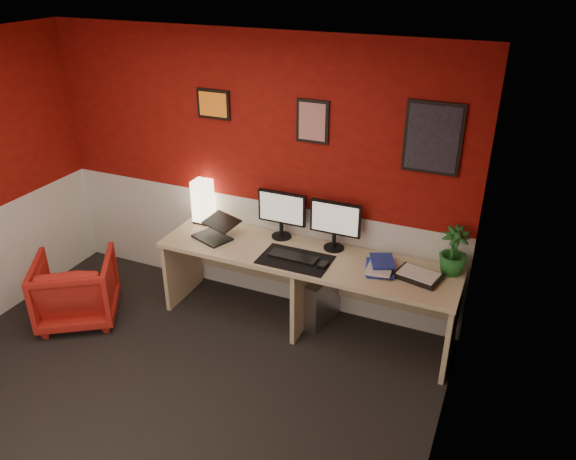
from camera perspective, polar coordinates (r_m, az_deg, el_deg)
The scene contains 24 objects.
ground at distance 4.49m, azimuth -13.88°, elevation -17.20°, with size 4.00×3.50×0.01m, color black.
ceiling at distance 3.33m, azimuth -18.71°, elevation 15.72°, with size 4.00×3.50×0.01m, color white.
wall_back at distance 5.07m, azimuth -3.80°, elevation 5.79°, with size 4.00×0.01×2.50m, color maroon.
wall_right at distance 3.06m, azimuth 15.58°, elevation -10.76°, with size 0.01×3.50×2.50m, color maroon.
wainscot_back at distance 5.38m, azimuth -3.58°, elevation -1.70°, with size 4.00×0.01×1.00m, color silver.
wainscot_right at distance 3.55m, azimuth 13.93°, elevation -20.41°, with size 0.01×3.50×1.00m, color silver.
desk at distance 4.94m, azimuth 1.75°, elevation -6.30°, with size 2.60×0.65×0.73m, color tan.
shoji_lamp at distance 5.31m, azimuth -8.68°, elevation 2.80°, with size 0.16×0.16×0.40m, color #FFE5B2.
laptop at distance 5.02m, azimuth -7.82°, elevation 0.25°, with size 0.33×0.23×0.22m, color black.
monitor_left at distance 4.93m, azimuth -0.69°, elevation 2.28°, with size 0.45×0.06×0.58m, color black.
monitor_right at distance 4.75m, azimuth 4.82°, elevation 1.19°, with size 0.45×0.06×0.58m, color black.
desk_mat at distance 4.68m, azimuth 0.75°, elevation -3.04°, with size 0.60×0.38×0.01m, color black.
keyboard at distance 4.70m, azimuth 0.55°, elevation -2.73°, with size 0.42×0.14×0.02m, color black.
mouse at distance 4.58m, azimuth 3.59°, elevation -3.58°, with size 0.06×0.10×0.03m, color black.
book_bottom at distance 4.59m, azimuth 7.96°, elevation -3.82°, with size 0.23×0.30×0.03m, color navy.
book_middle at distance 4.57m, azimuth 8.15°, elevation -3.62°, with size 0.20×0.27×0.02m, color silver.
book_top at distance 4.59m, azimuth 8.46°, elevation -3.17°, with size 0.19×0.25×0.02m, color navy.
zen_tray at distance 4.56m, azimuth 13.18°, elevation -4.59°, with size 0.35×0.25×0.03m, color black.
potted_plant at distance 4.60m, azimuth 16.58°, elevation -2.07°, with size 0.22×0.22×0.40m, color #19591E.
pc_tower at distance 5.11m, azimuth 3.24°, elevation -7.02°, with size 0.20×0.45×0.45m, color #99999E.
armchair at distance 5.43m, azimuth -20.84°, elevation -5.63°, with size 0.67×0.68×0.62m, color red.
art_left at distance 5.04m, azimuth -7.62°, elevation 12.63°, with size 0.32×0.02×0.26m, color orange.
art_center at distance 4.66m, azimuth 2.52°, elevation 11.03°, with size 0.28×0.02×0.36m, color red.
art_right at distance 4.42m, azimuth 14.59°, elevation 9.07°, with size 0.44×0.02×0.56m, color black.
Camera 1 is at (2.18, -2.45, 3.06)m, focal length 34.80 mm.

